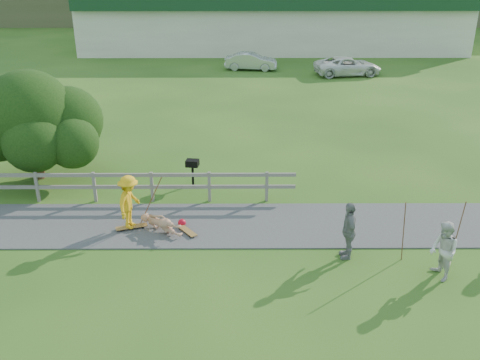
{
  "coord_description": "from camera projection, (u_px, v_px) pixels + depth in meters",
  "views": [
    {
      "loc": [
        0.98,
        -13.67,
        8.18
      ],
      "look_at": [
        1.06,
        2.0,
        1.37
      ],
      "focal_mm": 40.0,
      "sensor_mm": 36.0,
      "label": 1
    }
  ],
  "objects": [
    {
      "name": "bbq",
      "position": [
        193.0,
        173.0,
        19.89
      ],
      "size": [
        0.51,
        0.42,
        1.0
      ],
      "primitive_type": null,
      "rotation": [
        0.0,
        0.0,
        -0.16
      ],
      "color": "black",
      "rests_on": "ground"
    },
    {
      "name": "ground",
      "position": [
        205.0,
        249.0,
        15.79
      ],
      "size": [
        260.0,
        260.0,
        0.0
      ],
      "primitive_type": "plane",
      "color": "#254F16",
      "rests_on": "ground"
    },
    {
      "name": "car_white",
      "position": [
        348.0,
        66.0,
        37.18
      ],
      "size": [
        4.88,
        2.78,
        1.28
      ],
      "primitive_type": "imported",
      "rotation": [
        0.0,
        0.0,
        1.72
      ],
      "color": "white",
      "rests_on": "ground"
    },
    {
      "name": "skater_rider",
      "position": [
        130.0,
        205.0,
        16.56
      ],
      "size": [
        0.91,
        1.25,
        1.74
      ],
      "primitive_type": "imported",
      "rotation": [
        0.0,
        0.0,
        1.31
      ],
      "color": "gold",
      "rests_on": "ground"
    },
    {
      "name": "longboard_rider",
      "position": [
        132.0,
        228.0,
        16.88
      ],
      "size": [
        1.01,
        0.54,
        0.11
      ],
      "primitive_type": null,
      "rotation": [
        0.0,
        0.0,
        0.32
      ],
      "color": "brown",
      "rests_on": "ground"
    },
    {
      "name": "pole_rider",
      "position": [
        151.0,
        198.0,
        16.91
      ],
      "size": [
        0.03,
        0.03,
        1.81
      ],
      "primitive_type": "cylinder",
      "color": "brown",
      "rests_on": "ground"
    },
    {
      "name": "car_silver",
      "position": [
        251.0,
        61.0,
        38.85
      ],
      "size": [
        3.89,
        1.76,
        1.24
      ],
      "primitive_type": "imported",
      "rotation": [
        0.0,
        0.0,
        1.45
      ],
      "color": "#B7B9C0",
      "rests_on": "ground"
    },
    {
      "name": "spectator_a",
      "position": [
        444.0,
        251.0,
        14.1
      ],
      "size": [
        0.75,
        0.9,
        1.67
      ],
      "primitive_type": "imported",
      "rotation": [
        0.0,
        0.0,
        4.88
      ],
      "color": "silver",
      "rests_on": "ground"
    },
    {
      "name": "fence",
      "position": [
        76.0,
        182.0,
        18.51
      ],
      "size": [
        15.05,
        0.1,
        1.1
      ],
      "color": "#5F5B53",
      "rests_on": "ground"
    },
    {
      "name": "path",
      "position": [
        207.0,
        225.0,
        17.16
      ],
      "size": [
        34.0,
        3.0,
        0.04
      ],
      "primitive_type": "cube",
      "color": "#3D3D40",
      "rests_on": "ground"
    },
    {
      "name": "pole_spec_right",
      "position": [
        457.0,
        233.0,
        14.69
      ],
      "size": [
        0.03,
        0.03,
        1.95
      ],
      "primitive_type": "cylinder",
      "color": "brown",
      "rests_on": "ground"
    },
    {
      "name": "longboard_fallen",
      "position": [
        187.0,
        232.0,
        16.66
      ],
      "size": [
        0.71,
        0.86,
        0.1
      ],
      "primitive_type": null,
      "rotation": [
        0.0,
        0.0,
        -0.94
      ],
      "color": "brown",
      "rests_on": "ground"
    },
    {
      "name": "spectator_b",
      "position": [
        349.0,
        230.0,
        15.08
      ],
      "size": [
        0.43,
        1.01,
        1.72
      ],
      "primitive_type": "imported",
      "rotation": [
        0.0,
        0.0,
        4.7
      ],
      "color": "gray",
      "rests_on": "ground"
    },
    {
      "name": "strip_mall",
      "position": [
        272.0,
        18.0,
        46.82
      ],
      "size": [
        32.5,
        10.75,
        5.1
      ],
      "color": "beige",
      "rests_on": "ground"
    },
    {
      "name": "skater_fallen",
      "position": [
        161.0,
        224.0,
        16.66
      ],
      "size": [
        1.29,
        1.48,
        0.58
      ],
      "primitive_type": "imported",
      "rotation": [
        0.0,
        0.0,
        0.89
      ],
      "color": "tan",
      "rests_on": "ground"
    },
    {
      "name": "tree",
      "position": [
        32.0,
        132.0,
        19.99
      ],
      "size": [
        5.33,
        5.33,
        3.72
      ],
      "primitive_type": null,
      "color": "black",
      "rests_on": "ground"
    },
    {
      "name": "pole_spec_left",
      "position": [
        404.0,
        232.0,
        14.9
      ],
      "size": [
        0.03,
        0.03,
        1.83
      ],
      "primitive_type": "cylinder",
      "color": "brown",
      "rests_on": "ground"
    },
    {
      "name": "helmet",
      "position": [
        182.0,
        223.0,
        17.04
      ],
      "size": [
        0.26,
        0.26,
        0.26
      ],
      "primitive_type": "sphere",
      "color": "red",
      "rests_on": "ground"
    }
  ]
}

